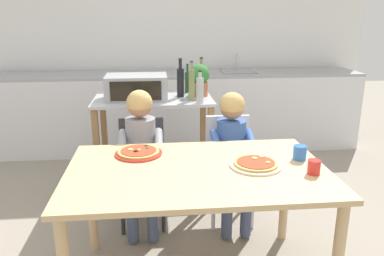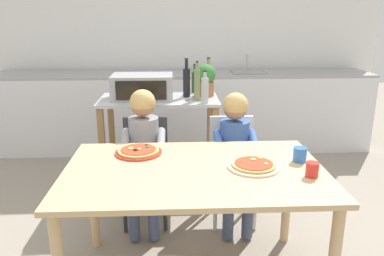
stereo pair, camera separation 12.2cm
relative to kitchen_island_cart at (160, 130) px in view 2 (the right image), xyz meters
name	(u,v)px [view 2 (the right image)]	position (x,y,z in m)	size (l,w,h in m)	color
ground_plane	(188,197)	(0.24, -0.16, -0.59)	(11.30, 11.30, 0.00)	gray
back_wall_tiled	(182,33)	(0.24, 1.60, 0.76)	(4.90, 0.12, 2.70)	white
kitchen_counter	(183,111)	(0.24, 1.19, -0.13)	(4.41, 0.60, 1.12)	silver
kitchen_island_cart	(160,130)	(0.00, 0.00, 0.00)	(1.02, 0.59, 0.88)	#B7BABF
toaster_oven	(143,87)	(-0.14, -0.03, 0.40)	(0.52, 0.34, 0.21)	#999BA0
bottle_brown_beer	(208,78)	(0.45, 0.24, 0.42)	(0.06, 0.06, 0.32)	olive
bottle_slim_sauce	(197,84)	(0.32, -0.12, 0.43)	(0.05, 0.05, 0.33)	olive
bottle_tall_green_wine	(187,81)	(0.24, 0.02, 0.43)	(0.06, 0.06, 0.34)	black
bottle_squat_spirits	(205,90)	(0.38, -0.23, 0.40)	(0.06, 0.06, 0.27)	#ADB7B2
bottle_clear_vinegar	(194,81)	(0.32, 0.22, 0.39)	(0.05, 0.05, 0.26)	#1E4723
potted_herb_plant	(206,79)	(0.41, 0.05, 0.44)	(0.17, 0.17, 0.28)	#9E5B3D
dining_table	(194,183)	(0.24, -1.29, 0.07)	(1.47, 0.93, 0.75)	tan
dining_chair_left	(146,162)	(-0.10, -0.51, -0.11)	(0.36, 0.36, 0.81)	#333338
dining_chair_right	(232,161)	(0.58, -0.52, -0.11)	(0.36, 0.36, 0.81)	silver
child_in_grey_shirt	(144,144)	(-0.10, -0.63, 0.08)	(0.32, 0.42, 1.05)	#424C6B
child_in_blue_striped_shirt	(235,145)	(0.58, -0.64, 0.07)	(0.32, 0.42, 1.02)	#424C6B
pizza_plate_red_rimmed	(138,151)	(-0.10, -1.02, 0.17)	(0.29, 0.29, 0.03)	red
pizza_plate_cream	(254,165)	(0.58, -1.28, 0.17)	(0.30, 0.30, 0.03)	beige
drinking_cup_blue	(300,155)	(0.87, -1.21, 0.20)	(0.08, 0.08, 0.09)	blue
drinking_cup_red	(312,170)	(0.87, -1.42, 0.20)	(0.07, 0.07, 0.08)	red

